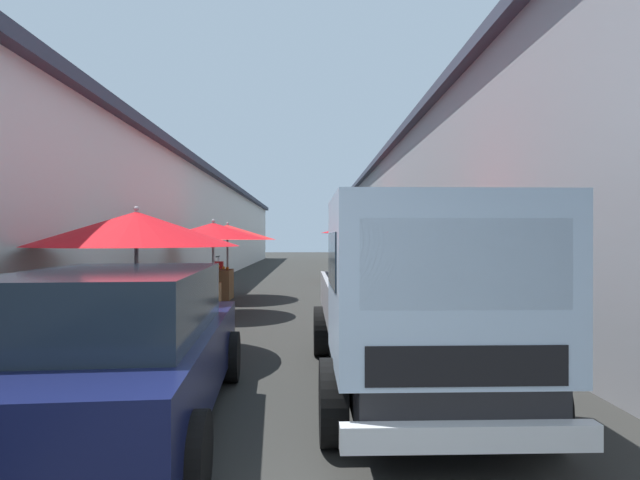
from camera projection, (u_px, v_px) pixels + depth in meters
The scene contains 12 objects.
ground at pixel (298, 295), 14.56m from camera, with size 90.00×90.00×0.00m, color #282826.
building_left_whitewash at pixel (99, 225), 16.65m from camera, with size 49.80×7.50×4.42m.
building_right_concrete at pixel (497, 211), 16.94m from camera, with size 49.80×7.50×5.38m.
fruit_stall_near_left at pixel (396, 244), 8.22m from camera, with size 2.26×2.26×2.14m.
fruit_stall_far_right at pixel (138, 239), 6.74m from camera, with size 2.88×2.88×2.19m.
fruit_stall_mid_lane at pixel (211, 242), 10.59m from camera, with size 2.40×2.40×2.16m.
fruit_stall_near_right at pixel (353, 236), 19.27m from camera, with size 2.55×2.55×2.34m.
fruit_stall_far_left at pixel (227, 238), 13.51m from camera, with size 2.76×2.76×2.19m.
hatchback_car at pixel (120, 348), 4.31m from camera, with size 4.02×2.15×1.45m.
delivery_truck at pixel (417, 308), 4.69m from camera, with size 4.93×2.00×2.08m.
vendor_by_crates at pixel (395, 280), 9.60m from camera, with size 0.22×0.63×1.55m.
parked_scooter at pixel (215, 277), 15.61m from camera, with size 1.69×0.32×1.14m.
Camera 1 is at (-1.06, -0.37, 1.73)m, focal length 26.75 mm.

